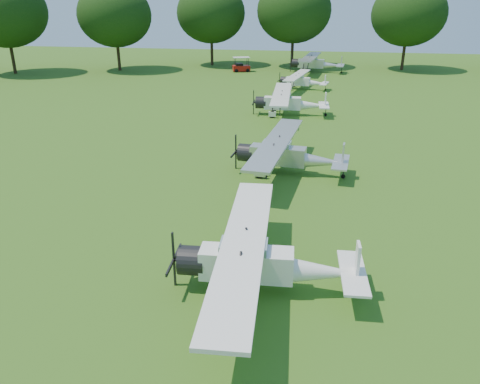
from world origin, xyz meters
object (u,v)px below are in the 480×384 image
object	(u,v)px
aircraft_7	(315,62)
golf_cart	(241,67)
aircraft_3	(261,260)
aircraft_5	(288,101)
aircraft_4	(287,153)
aircraft_6	(302,80)

from	to	relation	value
aircraft_7	golf_cart	size ratio (longest dim) A/B	4.51
golf_cart	aircraft_3	bearing A→B (deg)	-99.20
aircraft_5	aircraft_7	xyz separation A→B (m)	(1.76, 27.07, 0.13)
aircraft_4	aircraft_5	size ratio (longest dim) A/B	1.01
golf_cart	aircraft_7	bearing A→B (deg)	-13.34
aircraft_3	aircraft_6	world-z (taller)	aircraft_3
aircraft_5	golf_cart	distance (m)	27.35
aircraft_4	golf_cart	size ratio (longest dim) A/B	4.12
aircraft_5	golf_cart	xyz separation A→B (m)	(-8.81, 25.89, -0.59)
aircraft_3	aircraft_4	xyz separation A→B (m)	(-0.10, 12.63, -0.01)
aircraft_7	aircraft_3	bearing A→B (deg)	-85.09
aircraft_5	aircraft_6	distance (m)	13.28
aircraft_3	aircraft_6	distance (m)	41.27
aircraft_5	aircraft_6	size ratio (longest dim) A/B	1.20
aircraft_4	aircraft_5	xyz separation A→B (m)	(-1.08, 15.37, -0.01)
aircraft_5	golf_cart	bearing A→B (deg)	106.19
aircraft_6	aircraft_7	world-z (taller)	aircraft_7
aircraft_3	aircraft_6	size ratio (longest dim) A/B	1.22
aircraft_3	aircraft_4	distance (m)	12.63
aircraft_3	aircraft_7	world-z (taller)	aircraft_7
aircraft_5	golf_cart	size ratio (longest dim) A/B	4.07
aircraft_5	aircraft_4	bearing A→B (deg)	-88.58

